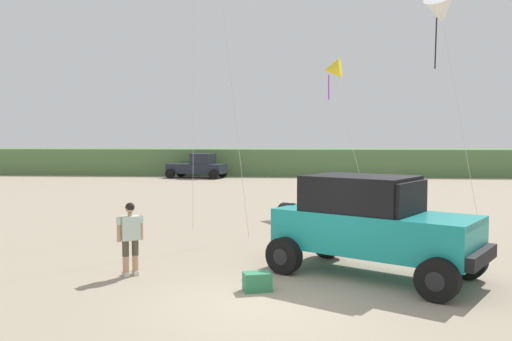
{
  "coord_description": "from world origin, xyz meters",
  "views": [
    {
      "loc": [
        0.54,
        -9.73,
        3.07
      ],
      "look_at": [
        -0.59,
        2.88,
        2.33
      ],
      "focal_mm": 36.76,
      "sensor_mm": 36.0,
      "label": 1
    }
  ],
  "objects_px": {
    "jeep": "(372,223)",
    "distant_pickup": "(198,166)",
    "kite_blue_swept": "(441,10)",
    "kite_pink_ribbon": "(332,69)",
    "cooler_box": "(257,282)",
    "person_watching": "(130,235)"
  },
  "relations": [
    {
      "from": "cooler_box",
      "to": "kite_blue_swept",
      "type": "xyz_separation_m",
      "value": [
        5.9,
        9.51,
        7.61
      ]
    },
    {
      "from": "jeep",
      "to": "person_watching",
      "type": "height_order",
      "value": "jeep"
    },
    {
      "from": "kite_pink_ribbon",
      "to": "distant_pickup",
      "type": "bearing_deg",
      "value": 118.9
    },
    {
      "from": "person_watching",
      "to": "cooler_box",
      "type": "xyz_separation_m",
      "value": [
        2.96,
        -0.93,
        -0.75
      ]
    },
    {
      "from": "jeep",
      "to": "distant_pickup",
      "type": "height_order",
      "value": "jeep"
    },
    {
      "from": "kite_blue_swept",
      "to": "distant_pickup",
      "type": "bearing_deg",
      "value": 121.81
    },
    {
      "from": "jeep",
      "to": "kite_blue_swept",
      "type": "bearing_deg",
      "value": 66.94
    },
    {
      "from": "kite_blue_swept",
      "to": "kite_pink_ribbon",
      "type": "relative_size",
      "value": 1.25
    },
    {
      "from": "jeep",
      "to": "cooler_box",
      "type": "height_order",
      "value": "jeep"
    },
    {
      "from": "distant_pickup",
      "to": "kite_pink_ribbon",
      "type": "bearing_deg",
      "value": -61.1
    },
    {
      "from": "person_watching",
      "to": "kite_blue_swept",
      "type": "distance_m",
      "value": 14.12
    },
    {
      "from": "cooler_box",
      "to": "person_watching",
      "type": "bearing_deg",
      "value": 145.63
    },
    {
      "from": "distant_pickup",
      "to": "kite_pink_ribbon",
      "type": "xyz_separation_m",
      "value": [
        9.73,
        -17.62,
        5.31
      ]
    },
    {
      "from": "jeep",
      "to": "cooler_box",
      "type": "xyz_separation_m",
      "value": [
        -2.46,
        -1.42,
        -1.01
      ]
    },
    {
      "from": "person_watching",
      "to": "kite_blue_swept",
      "type": "xyz_separation_m",
      "value": [
        8.86,
        8.58,
        6.87
      ]
    },
    {
      "from": "kite_pink_ribbon",
      "to": "kite_blue_swept",
      "type": "bearing_deg",
      "value": -47.39
    },
    {
      "from": "cooler_box",
      "to": "distant_pickup",
      "type": "xyz_separation_m",
      "value": [
        -7.52,
        31.14,
        0.75
      ]
    },
    {
      "from": "person_watching",
      "to": "cooler_box",
      "type": "bearing_deg",
      "value": -17.5
    },
    {
      "from": "jeep",
      "to": "distant_pickup",
      "type": "relative_size",
      "value": 1.02
    },
    {
      "from": "kite_pink_ribbon",
      "to": "cooler_box",
      "type": "bearing_deg",
      "value": -99.27
    },
    {
      "from": "person_watching",
      "to": "kite_blue_swept",
      "type": "bearing_deg",
      "value": 44.06
    },
    {
      "from": "kite_blue_swept",
      "to": "kite_pink_ribbon",
      "type": "height_order",
      "value": "kite_blue_swept"
    }
  ]
}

